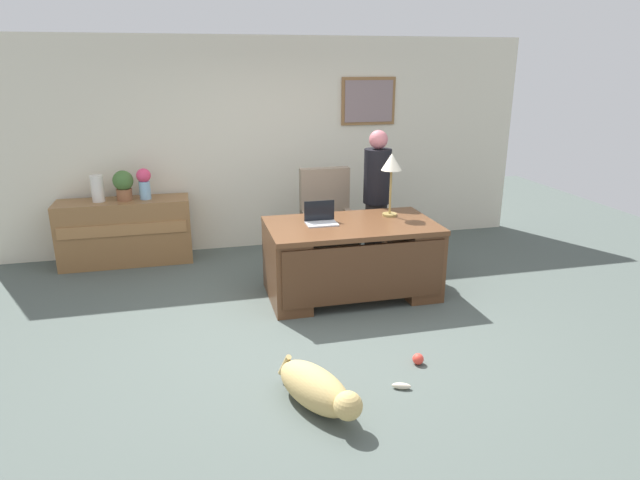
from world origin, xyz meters
The scene contains 14 objects.
ground_plane centered at (0.00, 0.00, 0.00)m, with size 12.00×12.00×0.00m, color #4C5651.
back_wall centered at (0.01, 2.60, 1.35)m, with size 7.00×0.16×2.70m.
desk centered at (0.57, 0.63, 0.43)m, with size 1.75×1.00×0.79m.
credenza centered at (-1.83, 2.25, 0.40)m, with size 1.56×0.50×0.79m.
armchair centered at (0.55, 1.57, 0.51)m, with size 0.60×0.59×1.18m.
person_standing centered at (1.12, 1.44, 0.84)m, with size 0.32×0.32×1.64m.
dog_lying centered at (-0.26, -1.27, 0.15)m, with size 0.58×0.82×0.30m.
laptop centered at (0.26, 0.74, 0.84)m, with size 0.32×0.22×0.23m.
desk_lamp centered at (1.06, 0.85, 1.33)m, with size 0.22×0.22×0.68m.
vase_with_flowers centered at (-1.56, 2.25, 1.00)m, with size 0.17×0.17×0.37m.
vase_empty centered at (-2.09, 2.25, 0.95)m, with size 0.15×0.15×0.31m, color silver.
potted_plant centered at (-1.80, 2.25, 0.99)m, with size 0.24×0.24×0.36m.
dog_toy_ball centered at (0.69, -0.88, 0.05)m, with size 0.09×0.09×0.09m, color #E53F33.
dog_toy_bone centered at (0.42, -1.19, 0.03)m, with size 0.15×0.05×0.05m, color beige.
Camera 1 is at (-1.06, -4.59, 2.38)m, focal length 30.94 mm.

